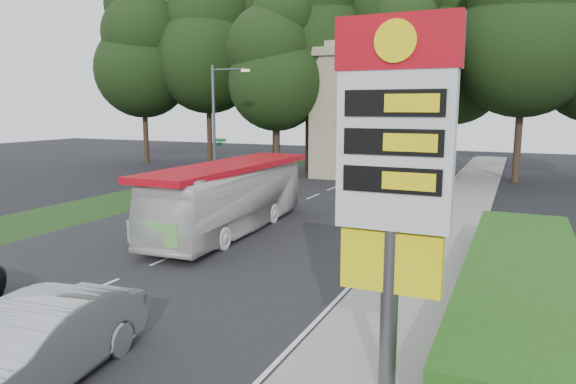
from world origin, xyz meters
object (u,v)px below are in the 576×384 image
at_px(traffic_signal_mast, 419,119).
at_px(transit_bus, 230,198).
at_px(gas_station_pylon, 394,159).
at_px(sedan_silver, 35,347).
at_px(streetlight_signs, 217,121).
at_px(monument, 330,110).

distance_m(traffic_signal_mast, transit_bus, 13.70).
relative_size(gas_station_pylon, sedan_silver, 1.35).
height_order(streetlight_signs, monument, monument).
bearing_deg(gas_station_pylon, traffic_signal_mast, 99.09).
height_order(monument, sedan_silver, monument).
bearing_deg(monument, streetlight_signs, -121.97).
bearing_deg(sedan_silver, traffic_signal_mast, 76.07).
xyz_separation_m(gas_station_pylon, traffic_signal_mast, (-3.52, 22.00, 0.22)).
bearing_deg(sedan_silver, streetlight_signs, 106.26).
bearing_deg(streetlight_signs, monument, 58.03).
bearing_deg(sedan_silver, monument, 91.62).
relative_size(gas_station_pylon, monument, 0.68).
distance_m(streetlight_signs, monument, 9.44).
distance_m(monument, transit_bus, 18.49).
distance_m(traffic_signal_mast, monument, 9.76).
relative_size(monument, transit_bus, 0.94).
bearing_deg(traffic_signal_mast, gas_station_pylon, -80.91).
bearing_deg(transit_bus, sedan_silver, -79.71).
xyz_separation_m(gas_station_pylon, streetlight_signs, (-16.19, 20.01, -0.01)).
xyz_separation_m(gas_station_pylon, monument, (-11.20, 28.01, 0.66)).
distance_m(gas_station_pylon, streetlight_signs, 25.74).
relative_size(streetlight_signs, sedan_silver, 1.58).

